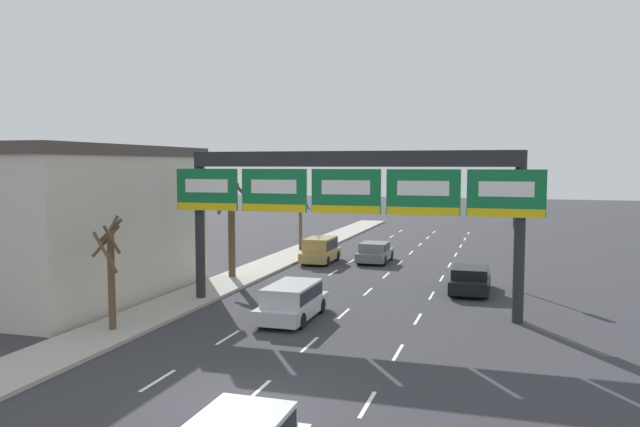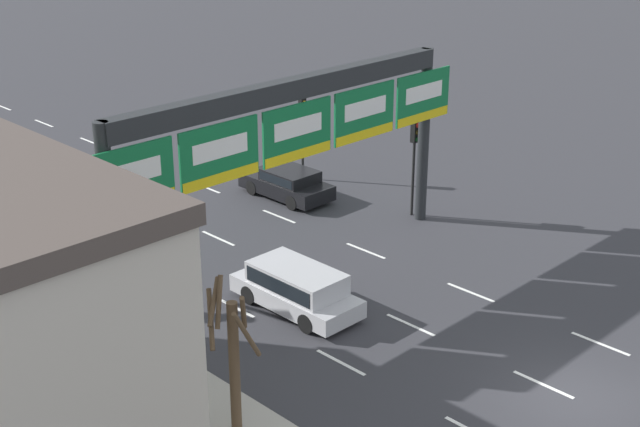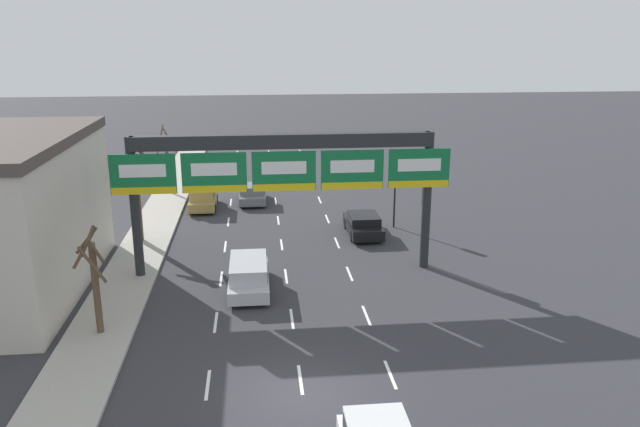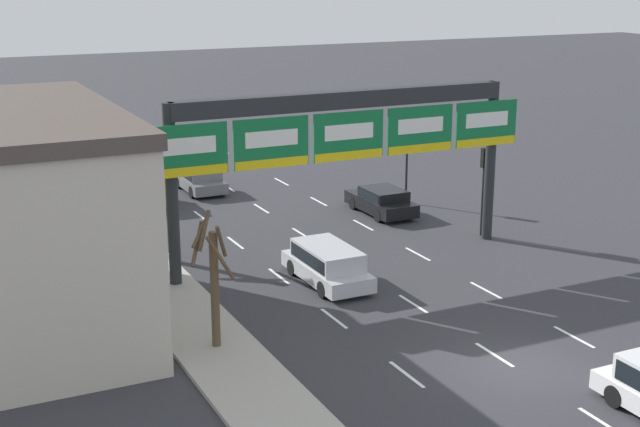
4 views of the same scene
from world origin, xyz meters
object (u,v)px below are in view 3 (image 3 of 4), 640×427
(suv_gold, at_px, (203,196))
(tree_bare_closest, at_px, (136,191))
(tree_bare_third, at_px, (167,161))
(suv_silver, at_px, (249,273))
(sign_gantry, at_px, (284,165))
(traffic_light_mid_block, at_px, (425,210))
(car_black, at_px, (363,223))
(car_grey, at_px, (253,193))
(tree_bare_second, at_px, (94,278))
(traffic_light_near_gantry, at_px, (395,182))

(suv_gold, bearing_deg, tree_bare_closest, -113.99)
(tree_bare_third, bearing_deg, tree_bare_closest, -91.24)
(suv_gold, distance_m, suv_silver, 15.46)
(sign_gantry, height_order, traffic_light_mid_block, sign_gantry)
(traffic_light_mid_block, xyz_separation_m, tree_bare_third, (-15.59, 16.92, -0.35))
(car_black, relative_size, tree_bare_closest, 0.77)
(car_grey, distance_m, suv_silver, 16.33)
(suv_gold, xyz_separation_m, suv_silver, (3.30, -15.10, -0.09))
(suv_gold, bearing_deg, tree_bare_second, -98.32)
(car_grey, height_order, tree_bare_closest, tree_bare_closest)
(suv_gold, bearing_deg, car_black, -34.77)
(suv_gold, height_order, suv_silver, suv_gold)
(tree_bare_third, bearing_deg, car_grey, -27.10)
(car_black, relative_size, tree_bare_third, 0.85)
(car_black, bearing_deg, tree_bare_third, 138.62)
(car_black, distance_m, tree_bare_closest, 13.71)
(suv_silver, distance_m, tree_bare_closest, 10.49)
(tree_bare_third, bearing_deg, sign_gantry, -65.09)
(car_black, xyz_separation_m, tree_bare_closest, (-13.49, -0.06, 2.43))
(sign_gantry, xyz_separation_m, tree_bare_second, (-7.99, -6.25, -3.18))
(traffic_light_mid_block, xyz_separation_m, tree_bare_closest, (-15.84, 5.20, 0.17))
(suv_gold, distance_m, traffic_light_mid_block, 17.82)
(car_grey, height_order, traffic_light_near_gantry, traffic_light_near_gantry)
(traffic_light_near_gantry, height_order, tree_bare_second, tree_bare_second)
(suv_silver, relative_size, tree_bare_third, 0.91)
(car_grey, bearing_deg, traffic_light_near_gantry, -37.95)
(suv_gold, height_order, traffic_light_mid_block, traffic_light_mid_block)
(tree_bare_closest, bearing_deg, suv_silver, -50.56)
(car_black, bearing_deg, car_grey, 129.09)
(traffic_light_near_gantry, height_order, tree_bare_closest, tree_bare_closest)
(car_black, relative_size, car_grey, 1.08)
(sign_gantry, relative_size, tree_bare_closest, 2.95)
(sign_gantry, height_order, tree_bare_third, sign_gantry)
(car_grey, xyz_separation_m, traffic_light_mid_block, (9.14, -13.62, 2.24))
(suv_silver, height_order, traffic_light_mid_block, traffic_light_mid_block)
(suv_gold, bearing_deg, traffic_light_near_gantry, -24.91)
(tree_bare_second, bearing_deg, tree_bare_third, 90.33)
(car_grey, bearing_deg, sign_gantry, -83.24)
(traffic_light_mid_block, relative_size, tree_bare_closest, 0.73)
(car_black, xyz_separation_m, car_grey, (-6.80, 8.36, 0.01))
(tree_bare_third, bearing_deg, suv_silver, -72.34)
(sign_gantry, relative_size, traffic_light_mid_block, 4.06)
(car_black, bearing_deg, traffic_light_near_gantry, 30.80)
(sign_gantry, bearing_deg, traffic_light_mid_block, 4.39)
(suv_silver, bearing_deg, traffic_light_near_gantry, 45.22)
(tree_bare_closest, xyz_separation_m, tree_bare_third, (0.25, 11.72, -0.53))
(car_black, xyz_separation_m, tree_bare_second, (-13.10, -12.08, 1.80))
(tree_bare_third, bearing_deg, car_black, -41.38)
(sign_gantry, xyz_separation_m, car_grey, (-1.68, 14.20, -4.97))
(sign_gantry, distance_m, traffic_light_near_gantry, 10.60)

